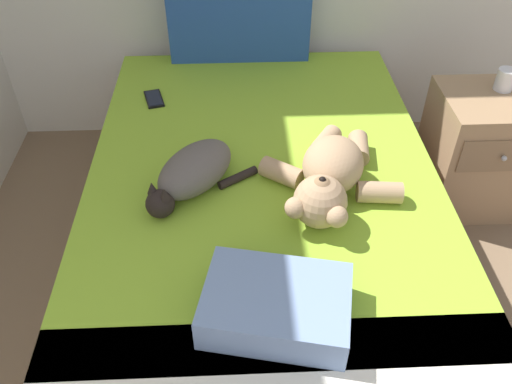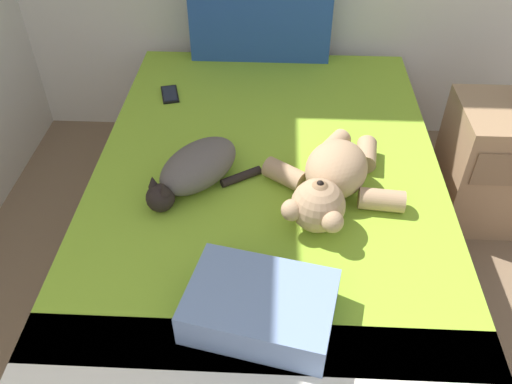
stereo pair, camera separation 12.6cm
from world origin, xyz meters
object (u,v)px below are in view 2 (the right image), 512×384
object	(u,v)px
patterned_cushion	(260,9)
nightstand	(495,164)
cell_phone	(170,94)
bed	(266,220)
throw_pillow	(260,306)
teddy_bear	(331,180)
cat	(195,169)

from	to	relation	value
patterned_cushion	nightstand	size ratio (longest dim) A/B	1.19
patterned_cushion	cell_phone	xyz separation A→B (m)	(-0.39, -0.39, -0.24)
bed	nightstand	distance (m)	1.09
throw_pillow	nightstand	world-z (taller)	throw_pillow
teddy_bear	nightstand	bearing A→B (deg)	33.37
throw_pillow	nightstand	xyz separation A→B (m)	(1.02, 1.05, -0.28)
nightstand	cell_phone	bearing A→B (deg)	174.36
bed	cat	xyz separation A→B (m)	(-0.26, -0.09, 0.33)
cat	teddy_bear	size ratio (longest dim) A/B	0.67
bed	cell_phone	size ratio (longest dim) A/B	12.36
nightstand	teddy_bear	bearing A→B (deg)	-146.63
cell_phone	nightstand	bearing A→B (deg)	-5.64
bed	throw_pillow	xyz separation A→B (m)	(0.00, -0.66, 0.31)
teddy_bear	cell_phone	bearing A→B (deg)	135.50
throw_pillow	nightstand	bearing A→B (deg)	45.66
patterned_cushion	cat	bearing A→B (deg)	-100.63
cell_phone	throw_pillow	xyz separation A→B (m)	(0.46, -1.19, 0.05)
teddy_bear	throw_pillow	world-z (taller)	teddy_bear
teddy_bear	throw_pillow	distance (m)	0.57
nightstand	cat	bearing A→B (deg)	-159.74
teddy_bear	throw_pillow	xyz separation A→B (m)	(-0.22, -0.52, -0.03)
bed	throw_pillow	world-z (taller)	throw_pillow
nightstand	bed	bearing A→B (deg)	-159.46
bed	cell_phone	bearing A→B (deg)	131.01
bed	patterned_cushion	world-z (taller)	patterned_cushion
cell_phone	nightstand	xyz separation A→B (m)	(1.48, -0.15, -0.23)
nightstand	throw_pillow	bearing A→B (deg)	-134.34
cat	nightstand	distance (m)	1.40
patterned_cushion	bed	bearing A→B (deg)	-85.91
cell_phone	nightstand	world-z (taller)	nightstand
cat	nightstand	size ratio (longest dim) A/B	0.70
patterned_cushion	teddy_bear	xyz separation A→B (m)	(0.29, -1.07, -0.17)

